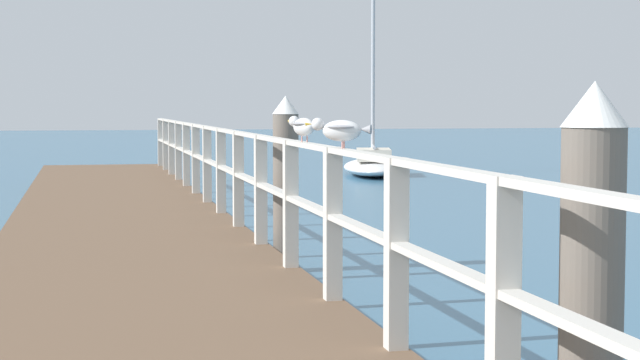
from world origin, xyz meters
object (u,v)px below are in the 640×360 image
at_px(dock_piling_near, 591,300).
at_px(dock_piling_far, 286,183).
at_px(seagull_foreground, 341,129).
at_px(boat_1, 373,164).
at_px(seagull_background, 303,126).

bearing_deg(dock_piling_near, dock_piling_far, 90.00).
relative_size(dock_piling_far, seagull_foreground, 4.36).
relative_size(seagull_foreground, boat_1, 0.09).
distance_m(dock_piling_far, seagull_foreground, 4.21).
xyz_separation_m(dock_piling_far, seagull_foreground, (-0.39, -4.14, 0.68)).
xyz_separation_m(dock_piling_near, dock_piling_far, (0.00, 7.19, 0.00)).
height_order(dock_piling_far, seagull_background, dock_piling_far).
bearing_deg(dock_piling_far, boat_1, 71.30).
xyz_separation_m(dock_piling_near, seagull_foreground, (-0.39, 3.05, 0.68)).
height_order(dock_piling_near, dock_piling_far, same).
bearing_deg(boat_1, dock_piling_near, -89.26).
bearing_deg(dock_piling_near, boat_1, 76.96).
bearing_deg(seagull_foreground, dock_piling_near, -144.86).
relative_size(dock_piling_far, boat_1, 0.40).
relative_size(dock_piling_near, dock_piling_far, 1.00).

